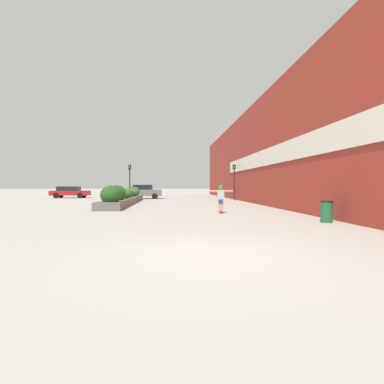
{
  "coord_description": "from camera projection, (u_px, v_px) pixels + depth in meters",
  "views": [
    {
      "loc": [
        -0.78,
        -6.32,
        1.48
      ],
      "look_at": [
        0.79,
        14.6,
        1.04
      ],
      "focal_mm": 28.0,
      "sensor_mm": 36.0,
      "label": 1
    }
  ],
  "objects": [
    {
      "name": "skateboarder",
      "position": [
        221.0,
        195.0,
        16.08
      ],
      "size": [
        1.32,
        0.24,
        1.42
      ],
      "rotation": [
        0.0,
        0.0,
        -0.09
      ],
      "color": "tan",
      "rests_on": "skateboard"
    },
    {
      "name": "ground_plane",
      "position": [
        206.0,
        255.0,
        6.39
      ],
      "size": [
        300.0,
        300.0,
        0.0
      ],
      "primitive_type": "plane",
      "color": "#ADA89E"
    },
    {
      "name": "planter_box",
      "position": [
        125.0,
        197.0,
        24.76
      ],
      "size": [
        1.67,
        14.64,
        1.53
      ],
      "color": "#605B54",
      "rests_on": "ground_plane"
    },
    {
      "name": "skateboard",
      "position": [
        221.0,
        212.0,
        16.1
      ],
      "size": [
        0.24,
        0.65,
        0.1
      ],
      "rotation": [
        0.0,
        0.0,
        -0.09
      ],
      "color": "maroon",
      "rests_on": "ground_plane"
    },
    {
      "name": "traffic_light_right",
      "position": [
        234.0,
        176.0,
        30.33
      ],
      "size": [
        0.28,
        0.3,
        3.64
      ],
      "color": "black",
      "rests_on": "ground_plane"
    },
    {
      "name": "car_center_left",
      "position": [
        144.0,
        191.0,
        34.31
      ],
      "size": [
        3.91,
        1.98,
        1.6
      ],
      "rotation": [
        0.0,
        0.0,
        -1.57
      ],
      "color": "slate",
      "rests_on": "ground_plane"
    },
    {
      "name": "trash_bin",
      "position": [
        327.0,
        212.0,
        12.05
      ],
      "size": [
        0.49,
        0.49,
        0.87
      ],
      "color": "#1E5B33",
      "rests_on": "ground_plane"
    },
    {
      "name": "traffic_light_left",
      "position": [
        130.0,
        176.0,
        29.61
      ],
      "size": [
        0.28,
        0.3,
        3.56
      ],
      "color": "black",
      "rests_on": "ground_plane"
    },
    {
      "name": "building_wall_right",
      "position": [
        246.0,
        157.0,
        28.52
      ],
      "size": [
        0.67,
        47.89,
        8.4
      ],
      "color": "maroon",
      "rests_on": "ground_plane"
    },
    {
      "name": "car_leftmost",
      "position": [
        70.0,
        192.0,
        36.58
      ],
      "size": [
        4.52,
        1.85,
        1.41
      ],
      "rotation": [
        0.0,
        0.0,
        -1.57
      ],
      "color": "maroon",
      "rests_on": "ground_plane"
    }
  ]
}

